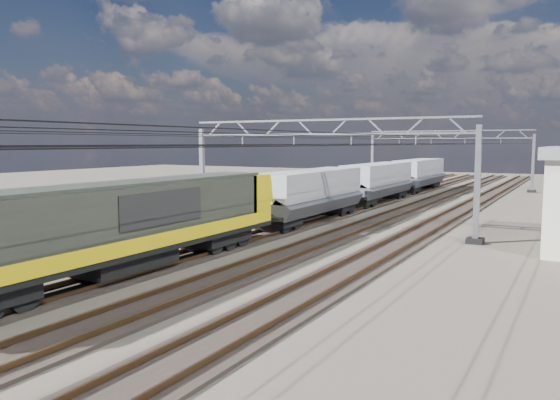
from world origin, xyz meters
The scene contains 12 objects.
ground centered at (0.00, 0.00, 0.00)m, with size 160.00×160.00×0.00m, color black.
track_outer_west centered at (-6.00, 0.00, 0.07)m, with size 2.60×140.00×0.30m.
track_loco centered at (-2.00, 0.00, 0.07)m, with size 2.60×140.00×0.30m.
track_inner_east centered at (2.00, 0.00, 0.07)m, with size 2.60×140.00×0.30m.
track_outer_east centered at (6.00, 0.00, 0.07)m, with size 2.60×140.00×0.30m.
catenary_gantry_mid centered at (0.00, 4.00, 3.91)m, with size 19.90×0.90×7.11m.
catenary_gantry_far centered at (0.00, 40.00, 3.91)m, with size 19.90×0.90×7.11m.
overhead_wires centered at (0.00, 8.00, 5.75)m, with size 12.03×140.00×0.53m.
locomotive centered at (-2.00, -11.26, 2.33)m, with size 2.76×21.10×3.62m.
hopper_wagon_lead centered at (-2.00, 6.43, 2.23)m, with size 3.38×13.00×3.25m.
hopper_wagon_mid centered at (-2.00, 20.63, 2.23)m, with size 3.38×13.00×3.25m.
hopper_wagon_third centered at (-2.00, 34.83, 2.23)m, with size 3.38×13.00×3.25m.
Camera 1 is at (14.70, -27.62, 5.61)m, focal length 35.00 mm.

